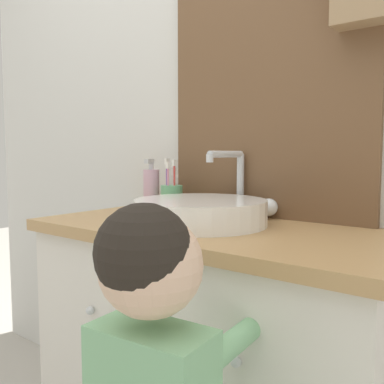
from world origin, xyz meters
TOP-DOWN VIEW (x-y plane):
  - wall_back at (0.03, 0.62)m, footprint 3.20×0.18m
  - vanity_counter at (0.00, 0.34)m, footprint 1.08×0.52m
  - sink_basin at (-0.03, 0.34)m, footprint 0.39×0.44m
  - toothbrush_holder at (-0.28, 0.49)m, footprint 0.08×0.08m
  - soap_dispenser at (-0.37, 0.48)m, footprint 0.06×0.06m

SIDE VIEW (x-z plane):
  - vanity_counter at x=0.00m, z-range 0.00..0.83m
  - sink_basin at x=-0.03m, z-range 0.76..0.98m
  - toothbrush_holder at x=-0.28m, z-range 0.79..0.98m
  - soap_dispenser at x=-0.37m, z-range 0.82..1.00m
  - wall_back at x=0.03m, z-range 0.02..2.52m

